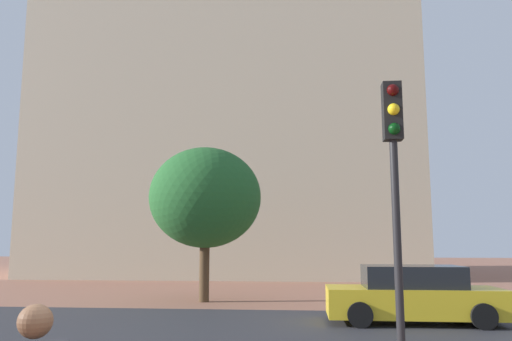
% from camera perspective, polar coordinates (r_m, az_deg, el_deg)
% --- Properties ---
extents(ground_plane, '(120.00, 120.00, 0.00)m').
position_cam_1_polar(ground_plane, '(13.02, 0.23, -17.57)').
color(ground_plane, '#93604C').
extents(street_asphalt_strip, '(120.00, 8.06, 0.00)m').
position_cam_1_polar(street_asphalt_strip, '(12.45, -0.01, -18.00)').
color(street_asphalt_strip, '#2D2D33').
rests_on(street_asphalt_strip, ground_plane).
extents(landmark_building, '(24.03, 14.90, 34.83)m').
position_cam_1_polar(landmark_building, '(36.50, -2.93, 6.59)').
color(landmark_building, beige).
rests_on(landmark_building, ground_plane).
extents(car_yellow, '(4.54, 1.98, 1.50)m').
position_cam_1_polar(car_yellow, '(14.35, 17.44, -13.45)').
color(car_yellow, gold).
rests_on(car_yellow, ground_plane).
extents(traffic_light_pole, '(0.28, 0.34, 4.55)m').
position_cam_1_polar(traffic_light_pole, '(7.77, 15.53, -0.02)').
color(traffic_light_pole, black).
rests_on(traffic_light_pole, ground_plane).
extents(tree_curb_far, '(4.12, 4.12, 5.63)m').
position_cam_1_polar(tree_curb_far, '(18.63, -5.79, -3.10)').
color(tree_curb_far, '#4C3823').
rests_on(tree_curb_far, ground_plane).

